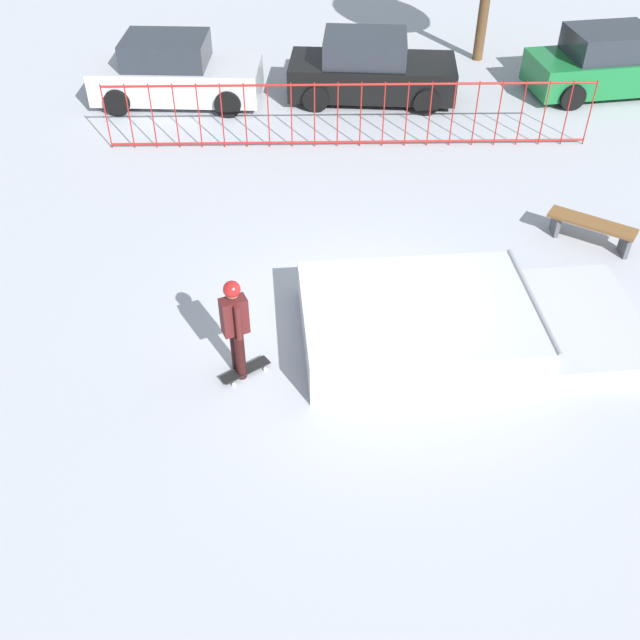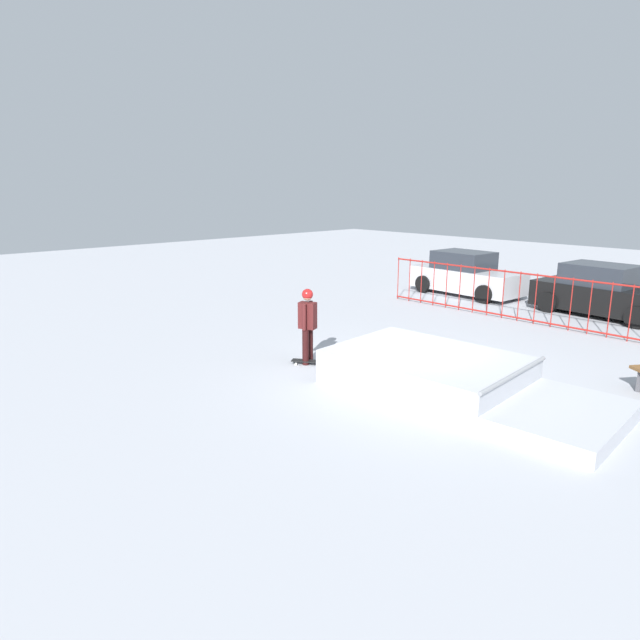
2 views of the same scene
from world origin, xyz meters
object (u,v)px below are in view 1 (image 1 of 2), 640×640
Objects in this scene: skateboard at (245,370)px; parked_car_black at (370,70)px; skater at (235,322)px; park_bench at (591,227)px; parked_car_green at (610,64)px; skate_ramp at (447,322)px; parked_car_silver at (175,73)px.

parked_car_black is (2.60, 9.95, 0.65)m from skateboard.
parked_car_black is at bearing 52.15° from skater.
skateboard is at bearing -151.64° from park_bench.
parked_car_green reaches higher than park_bench.
parked_car_green is at bearing 26.50° from skater.
skater is (-3.26, -0.72, 0.69)m from skate_ramp.
skater is at bearing 119.48° from skateboard.
parked_car_silver reaches higher than skate_ramp.
parked_car_green is (2.46, 6.84, 0.37)m from park_bench.
park_bench is 0.36× the size of parked_car_green.
skateboard is 0.18× the size of parked_car_silver.
parked_car_black is (4.84, 0.07, 0.00)m from parked_car_silver.
parked_car_green is at bearing 55.72° from skate_ramp.
skate_ramp reaches higher than park_bench.
parked_car_black is 6.10m from parked_car_green.
parked_car_silver is (-2.15, 9.84, -0.28)m from skater.
park_bench is (3.07, 2.60, 0.04)m from skate_ramp.
skater is 13.44m from parked_car_green.
skate_ramp is 3.41m from skater.
skater is 10.07m from parked_car_silver.
skate_ramp is at bearing -10.17° from skater.
skateboard is 13.43m from parked_car_green.
skater is 2.24× the size of skateboard.
park_bench is 7.28m from parked_car_green.
skater is 0.41× the size of parked_car_black.
parked_car_black is (-3.64, 6.58, 0.37)m from park_bench.
parked_car_black is at bearing 4.25° from parked_car_silver.
skater is at bearing -100.06° from parked_car_black.
parked_car_green is at bearing 14.42° from skateboard.
skater is at bearing -139.06° from parked_car_green.
skateboard is at bearing -99.50° from parked_car_black.
skate_ramp is at bearing -21.57° from skateboard.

